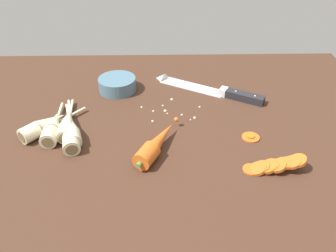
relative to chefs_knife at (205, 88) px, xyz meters
The scene contains 12 objects.
ground_plane 22.05cm from the chefs_knife, 121.59° to the right, with size 120.00×90.00×4.00cm, color #42281C.
chefs_knife is the anchor object (origin of this frame).
whole_carrot 32.12cm from the chefs_knife, 116.63° to the right, with size 10.98×18.75×4.20cm.
parsnip_front 41.97cm from the chefs_knife, 147.02° to the right, with size 7.83×23.70×4.00cm.
parsnip_mid_left 41.55cm from the chefs_knife, 148.08° to the right, with size 7.88×19.19×4.00cm.
parsnip_mid_right 41.57cm from the chefs_knife, 151.59° to the right, with size 5.16×19.25×4.00cm.
parsnip_back 45.22cm from the chefs_knife, 151.77° to the right, with size 4.46×19.10×4.00cm.
parsnip_outer 47.01cm from the chefs_knife, 153.82° to the right, with size 14.19×15.82×4.00cm.
carrot_slice_stack 37.62cm from the chefs_knife, 72.57° to the right, with size 13.52×4.27×4.19cm.
carrot_slice_stray_near 25.54cm from the chefs_knife, 70.05° to the right, with size 4.33×4.33×0.70cm.
prep_bowl 26.12cm from the chefs_knife, behind, with size 11.00×11.00×4.00cm.
mince_crumbs 15.19cm from the chefs_knife, 133.30° to the right, with size 16.68×11.73×0.82cm.
Camera 1 is at (-1.51, -75.71, 52.77)cm, focal length 38.55 mm.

